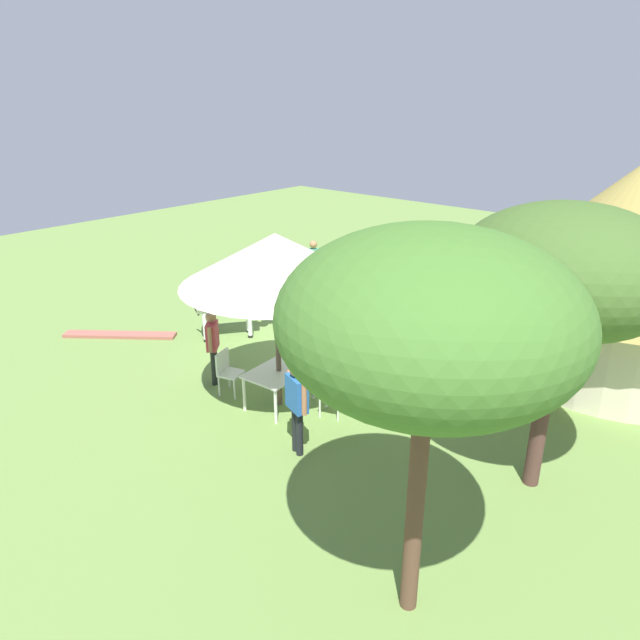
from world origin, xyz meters
name	(u,v)px	position (x,y,z in m)	size (l,w,h in m)	color
ground_plane	(337,342)	(0.00, 0.00, 0.00)	(36.00, 36.00, 0.00)	olive
thatched_hut	(632,260)	(-2.77, 5.49, 2.51)	(5.83, 5.83, 4.56)	beige
shade_umbrella	(276,259)	(3.07, 1.07, 2.94)	(3.49, 3.49, 3.41)	brown
patio_dining_table	(279,374)	(3.07, 1.07, 0.65)	(1.35, 1.01, 0.74)	silver
patio_chair_near_lawn	(337,391)	(2.65, 2.17, 0.52)	(0.56, 0.55, 0.90)	white
patio_chair_near_hut	(227,370)	(3.43, -0.05, 0.52)	(0.55, 0.53, 0.90)	silver
guest_beside_umbrella	(213,341)	(3.33, -0.58, 0.96)	(0.46, 0.43, 1.60)	black
guest_behind_table	(297,400)	(4.02, 2.45, 1.01)	(0.35, 0.57, 1.68)	black
standing_watcher	(313,262)	(-2.33, -2.86, 0.99)	(0.45, 0.47, 1.65)	black
striped_lounge_chair	(392,321)	(-1.48, 0.60, 0.26)	(0.70, 0.90, 0.64)	#C84B35
zebra_nearest_camera	(228,300)	(1.50, -2.25, 0.98)	(1.81, 1.44, 1.52)	silver
zebra_by_umbrella	(403,325)	(0.17, 1.97, 1.03)	(2.25, 1.21, 1.57)	silver
acacia_tree_left_background	(429,321)	(5.43, 5.58, 3.66)	(3.01, 3.01, 4.58)	brown
acacia_tree_far_lawn	(565,271)	(2.21, 5.76, 3.46)	(3.00, 3.00, 4.38)	#4D312B
brick_patio_kerb	(120,335)	(3.32, -4.34, 0.04)	(2.80, 0.36, 0.08)	#9D574A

